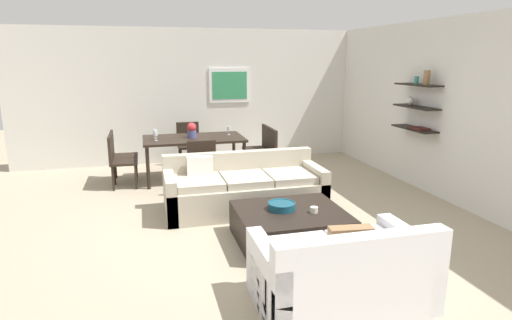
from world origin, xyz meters
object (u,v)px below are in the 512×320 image
(dining_chair_right_near, at_px, (267,150))
(coffee_table, at_px, (290,226))
(candle_jar, at_px, (314,210))
(centerpiece_vase, at_px, (192,130))
(loveseat_white, at_px, (342,273))
(dining_chair_left_near, at_px, (118,158))
(sofa_beige, at_px, (244,190))
(dining_chair_right_far, at_px, (260,145))
(wine_glass_left_far, at_px, (155,132))
(wine_glass_head, at_px, (191,127))
(wine_glass_right_far, at_px, (229,129))
(dining_chair_foot, at_px, (201,163))
(dining_chair_left_far, at_px, (119,152))
(decorative_bowl, at_px, (282,206))
(dining_chair_head, at_px, (189,142))
(wine_glass_left_near, at_px, (155,134))
(dining_table, at_px, (194,141))

(dining_chair_right_near, bearing_deg, coffee_table, -100.58)
(candle_jar, height_order, centerpiece_vase, centerpiece_vase)
(loveseat_white, height_order, dining_chair_left_near, dining_chair_left_near)
(sofa_beige, bearing_deg, dining_chair_right_far, 68.54)
(wine_glass_left_far, distance_m, wine_glass_head, 0.73)
(wine_glass_right_far, xyz_separation_m, wine_glass_head, (-0.66, 0.32, 0.01))
(dining_chair_foot, bearing_deg, loveseat_white, -77.77)
(loveseat_white, relative_size, dining_chair_right_far, 1.68)
(coffee_table, height_order, candle_jar, candle_jar)
(wine_glass_left_far, bearing_deg, coffee_table, -65.72)
(dining_chair_right_far, relative_size, dining_chair_left_far, 1.00)
(wine_glass_head, bearing_deg, wine_glass_left_far, -154.25)
(decorative_bowl, bearing_deg, wine_glass_head, 101.21)
(dining_chair_left_far, height_order, wine_glass_left_far, wine_glass_left_far)
(dining_chair_head, xyz_separation_m, dining_chair_left_far, (-1.28, -0.68, 0.00))
(sofa_beige, bearing_deg, dining_chair_left_far, 130.86)
(sofa_beige, xyz_separation_m, candle_jar, (0.52, -1.33, 0.12))
(wine_glass_left_near, height_order, wine_glass_head, wine_glass_left_near)
(loveseat_white, distance_m, decorative_bowl, 1.45)
(dining_chair_foot, xyz_separation_m, dining_chair_left_far, (-1.28, 1.13, 0.00))
(dining_chair_left_far, bearing_deg, wine_glass_right_far, -3.00)
(decorative_bowl, distance_m, dining_chair_right_near, 2.79)
(wine_glass_head, bearing_deg, candle_jar, -74.44)
(candle_jar, distance_m, dining_chair_right_far, 3.38)
(coffee_table, xyz_separation_m, dining_chair_left_near, (-2.04, 2.78, 0.31))
(candle_jar, xyz_separation_m, dining_chair_foot, (-1.00, 2.23, 0.09))
(candle_jar, bearing_deg, loveseat_white, -101.12)
(dining_chair_left_far, relative_size, wine_glass_left_far, 5.84)
(coffee_table, bearing_deg, decorative_bowl, 142.69)
(dining_chair_left_near, relative_size, wine_glass_left_near, 5.39)
(dining_chair_left_far, relative_size, dining_chair_left_near, 1.00)
(loveseat_white, bearing_deg, decorative_bowl, 93.29)
(loveseat_white, height_order, wine_glass_left_far, wine_glass_left_far)
(sofa_beige, bearing_deg, dining_chair_right_near, 63.22)
(dining_table, bearing_deg, loveseat_white, -80.25)
(wine_glass_head, bearing_deg, dining_chair_right_near, -27.47)
(decorative_bowl, distance_m, dining_chair_head, 3.91)
(dining_chair_right_far, relative_size, wine_glass_right_far, 5.70)
(dining_chair_right_far, distance_m, wine_glass_head, 1.35)
(loveseat_white, bearing_deg, centerpiece_vase, 100.18)
(dining_table, bearing_deg, wine_glass_left_near, -169.31)
(wine_glass_right_far, bearing_deg, dining_chair_foot, -122.46)
(coffee_table, bearing_deg, sofa_beige, 103.05)
(loveseat_white, xyz_separation_m, dining_chair_right_far, (0.53, 4.61, 0.21))
(sofa_beige, xyz_separation_m, wine_glass_left_far, (-1.14, 1.93, 0.56))
(coffee_table, relative_size, dining_chair_left_far, 1.41)
(dining_chair_right_far, height_order, wine_glass_head, wine_glass_head)
(dining_chair_foot, relative_size, wine_glass_left_far, 5.84)
(decorative_bowl, height_order, dining_chair_left_near, dining_chair_left_near)
(wine_glass_left_far, bearing_deg, wine_glass_right_far, 0.00)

